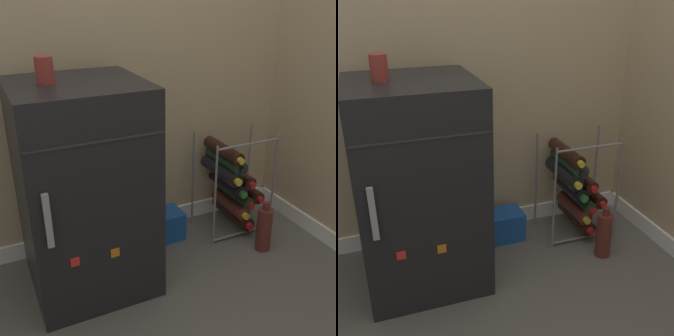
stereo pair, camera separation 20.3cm
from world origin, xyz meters
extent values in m
plane|color=#56544F|center=(0.00, 0.00, 0.00)|extent=(14.00, 14.00, 0.00)
cube|color=white|center=(0.00, 0.61, 0.04)|extent=(6.64, 0.01, 0.09)
cube|color=black|center=(-0.41, 0.30, 0.47)|extent=(0.53, 0.51, 0.94)
cube|color=#2D2D2D|center=(-0.41, 0.04, 0.78)|extent=(0.52, 0.00, 0.01)
cube|color=#9E9EA3|center=(-0.62, 0.02, 0.52)|extent=(0.02, 0.02, 0.21)
cube|color=orange|center=(-0.37, 0.04, 0.30)|extent=(0.04, 0.01, 0.04)
cube|color=red|center=(-0.53, 0.04, 0.31)|extent=(0.04, 0.01, 0.04)
cylinder|color=slate|center=(0.26, 0.30, 0.28)|extent=(0.01, 0.01, 0.56)
cylinder|color=slate|center=(0.63, 0.30, 0.28)|extent=(0.01, 0.01, 0.56)
cylinder|color=slate|center=(0.26, 0.54, 0.28)|extent=(0.01, 0.01, 0.56)
cylinder|color=slate|center=(0.63, 0.54, 0.28)|extent=(0.01, 0.01, 0.56)
cylinder|color=slate|center=(0.44, 0.30, 0.02)|extent=(0.37, 0.01, 0.01)
cylinder|color=slate|center=(0.44, 0.30, 0.54)|extent=(0.37, 0.01, 0.01)
cylinder|color=black|center=(0.46, 0.42, 0.08)|extent=(0.08, 0.31, 0.08)
cylinder|color=red|center=(0.46, 0.25, 0.08)|extent=(0.04, 0.02, 0.04)
cylinder|color=#56231E|center=(0.44, 0.42, 0.14)|extent=(0.08, 0.28, 0.08)
cylinder|color=gold|center=(0.44, 0.27, 0.14)|extent=(0.04, 0.02, 0.04)
cylinder|color=#19381E|center=(0.47, 0.42, 0.20)|extent=(0.07, 0.27, 0.07)
cylinder|color=red|center=(0.47, 0.27, 0.20)|extent=(0.03, 0.02, 0.03)
cylinder|color=black|center=(0.53, 0.42, 0.22)|extent=(0.07, 0.28, 0.07)
cylinder|color=red|center=(0.53, 0.27, 0.22)|extent=(0.03, 0.02, 0.03)
cylinder|color=black|center=(0.41, 0.42, 0.28)|extent=(0.08, 0.27, 0.08)
cylinder|color=#2D7033|center=(0.41, 0.27, 0.28)|extent=(0.04, 0.02, 0.04)
cylinder|color=black|center=(0.46, 0.42, 0.32)|extent=(0.07, 0.28, 0.07)
cylinder|color=red|center=(0.46, 0.27, 0.32)|extent=(0.03, 0.02, 0.03)
cylinder|color=black|center=(0.36, 0.42, 0.37)|extent=(0.08, 0.30, 0.08)
cylinder|color=gold|center=(0.36, 0.26, 0.37)|extent=(0.04, 0.02, 0.04)
cylinder|color=#19381E|center=(0.39, 0.42, 0.43)|extent=(0.08, 0.30, 0.08)
cylinder|color=black|center=(0.39, 0.26, 0.43)|extent=(0.04, 0.02, 0.04)
cylinder|color=black|center=(0.37, 0.42, 0.48)|extent=(0.07, 0.30, 0.07)
cylinder|color=gold|center=(0.37, 0.26, 0.48)|extent=(0.03, 0.02, 0.03)
cube|color=#194C9E|center=(0.03, 0.47, 0.08)|extent=(0.23, 0.16, 0.16)
cylinder|color=maroon|center=(-0.52, 0.31, 0.99)|extent=(0.07, 0.07, 0.10)
cylinder|color=#56231E|center=(0.47, 0.15, 0.12)|extent=(0.08, 0.08, 0.24)
cylinder|color=#56231E|center=(0.47, 0.15, 0.26)|extent=(0.03, 0.03, 0.04)
camera|label=1|loc=(-0.79, -1.32, 1.29)|focal=45.00mm
camera|label=2|loc=(-0.60, -1.40, 1.29)|focal=45.00mm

